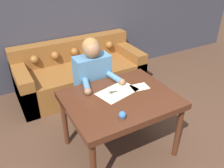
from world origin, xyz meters
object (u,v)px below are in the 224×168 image
object	(u,v)px
person	(93,84)
scissors	(115,92)
couch	(80,73)
dining_table	(120,103)
pin_cushion	(122,115)

from	to	relation	value
person	scissors	xyz separation A→B (m)	(0.05, -0.46, 0.12)
couch	dining_table	bearing A→B (deg)	-95.23
dining_table	person	distance (m)	0.58
couch	scissors	bearing A→B (deg)	-95.68
couch	person	size ratio (longest dim) A/B	1.67
scissors	pin_cushion	xyz separation A→B (m)	(-0.16, -0.43, 0.03)
couch	scissors	xyz separation A→B (m)	(-0.14, -1.43, 0.45)
dining_table	person	size ratio (longest dim) A/B	0.94
person	scissors	world-z (taller)	person
dining_table	pin_cushion	size ratio (longest dim) A/B	16.19
dining_table	couch	size ratio (longest dim) A/B	0.57
couch	scissors	world-z (taller)	couch
person	couch	bearing A→B (deg)	78.79
couch	pin_cushion	xyz separation A→B (m)	(-0.31, -1.86, 0.48)
dining_table	pin_cushion	distance (m)	0.37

